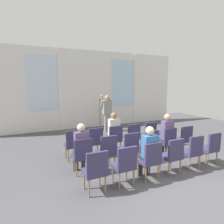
{
  "coord_description": "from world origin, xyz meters",
  "views": [
    {
      "loc": [
        -2.98,
        -3.19,
        2.28
      ],
      "look_at": [
        0.19,
        3.63,
        1.17
      ],
      "focal_mm": 30.68,
      "sensor_mm": 36.0,
      "label": 1
    }
  ],
  "objects_px": {
    "chair_r0_c0": "(73,143)",
    "chair_r2_c0": "(96,169)",
    "chair_r0_c3": "(132,135)",
    "chair_r0_c5": "(164,131)",
    "chair_r0_c1": "(95,140)",
    "chair_r1_c1": "(107,150)",
    "chair_r1_c3": "(149,143)",
    "chair_r1_c5": "(184,138)",
    "chair_r1_c4": "(167,140)",
    "chair_r2_c5": "(210,147)",
    "chair_r2_c3": "(173,154)",
    "chair_r2_c4": "(193,150)",
    "chair_r0_c4": "(149,133)",
    "audience_r1_c4": "(166,133)",
    "audience_r1_c0": "(81,145)",
    "chair_r1_c2": "(129,146)",
    "chair_r0_c2": "(114,138)",
    "chair_r1_c0": "(82,154)",
    "chair_r2_c1": "(125,163)",
    "audience_r0_c2": "(113,131)",
    "mic_stand": "(100,125)",
    "audience_r2_c2": "(148,150)",
    "chair_r2_c2": "(150,158)"
  },
  "relations": [
    {
      "from": "chair_r0_c0",
      "to": "chair_r2_c0",
      "type": "bearing_deg",
      "value": -90.0
    },
    {
      "from": "chair_r0_c3",
      "to": "audience_r0_c2",
      "type": "bearing_deg",
      "value": 173.42
    },
    {
      "from": "chair_r0_c1",
      "to": "chair_r2_c5",
      "type": "relative_size",
      "value": 1.0
    },
    {
      "from": "chair_r0_c1",
      "to": "chair_r1_c4",
      "type": "height_order",
      "value": "same"
    },
    {
      "from": "chair_r0_c5",
      "to": "audience_r2_c2",
      "type": "relative_size",
      "value": 0.72
    },
    {
      "from": "chair_r0_c0",
      "to": "chair_r0_c2",
      "type": "relative_size",
      "value": 1.0
    },
    {
      "from": "chair_r0_c0",
      "to": "chair_r0_c5",
      "type": "distance_m",
      "value": 3.43
    },
    {
      "from": "chair_r0_c2",
      "to": "chair_r0_c0",
      "type": "bearing_deg",
      "value": 180.0
    },
    {
      "from": "chair_r2_c3",
      "to": "audience_r1_c0",
      "type": "bearing_deg",
      "value": 152.71
    },
    {
      "from": "chair_r2_c1",
      "to": "chair_r0_c2",
      "type": "bearing_deg",
      "value": 70.7
    },
    {
      "from": "chair_r0_c2",
      "to": "chair_r1_c1",
      "type": "height_order",
      "value": "same"
    },
    {
      "from": "chair_r1_c0",
      "to": "chair_r1_c3",
      "type": "height_order",
      "value": "same"
    },
    {
      "from": "chair_r1_c2",
      "to": "chair_r1_c3",
      "type": "bearing_deg",
      "value": 0.0
    },
    {
      "from": "chair_r0_c4",
      "to": "chair_r0_c5",
      "type": "height_order",
      "value": "same"
    },
    {
      "from": "mic_stand",
      "to": "chair_r2_c2",
      "type": "bearing_deg",
      "value": -97.57
    },
    {
      "from": "chair_r1_c4",
      "to": "chair_r2_c5",
      "type": "height_order",
      "value": "same"
    },
    {
      "from": "chair_r1_c3",
      "to": "chair_r2_c4",
      "type": "bearing_deg",
      "value": -55.0
    },
    {
      "from": "chair_r1_c1",
      "to": "chair_r1_c5",
      "type": "relative_size",
      "value": 1.0
    },
    {
      "from": "chair_r1_c0",
      "to": "audience_r2_c2",
      "type": "xyz_separation_m",
      "value": [
        1.37,
        -0.9,
        0.19
      ]
    },
    {
      "from": "chair_r1_c1",
      "to": "chair_r1_c2",
      "type": "distance_m",
      "value": 0.69
    },
    {
      "from": "chair_r0_c0",
      "to": "chair_r0_c2",
      "type": "height_order",
      "value": "same"
    },
    {
      "from": "audience_r1_c4",
      "to": "chair_r0_c4",
      "type": "bearing_deg",
      "value": 90.0
    },
    {
      "from": "chair_r1_c3",
      "to": "chair_r1_c5",
      "type": "xyz_separation_m",
      "value": [
        1.37,
        0.0,
        0.0
      ]
    },
    {
      "from": "chair_r0_c0",
      "to": "chair_r0_c4",
      "type": "bearing_deg",
      "value": 0.0
    },
    {
      "from": "audience_r1_c0",
      "to": "chair_r2_c5",
      "type": "distance_m",
      "value": 3.6
    },
    {
      "from": "chair_r0_c5",
      "to": "chair_r2_c1",
      "type": "distance_m",
      "value": 3.37
    },
    {
      "from": "chair_r2_c3",
      "to": "chair_r2_c4",
      "type": "relative_size",
      "value": 1.0
    },
    {
      "from": "chair_r1_c3",
      "to": "audience_r2_c2",
      "type": "bearing_deg",
      "value": -127.41
    },
    {
      "from": "chair_r0_c1",
      "to": "chair_r1_c1",
      "type": "distance_m",
      "value": 0.98
    },
    {
      "from": "chair_r1_c4",
      "to": "audience_r1_c0",
      "type": "bearing_deg",
      "value": 178.28
    },
    {
      "from": "chair_r0_c4",
      "to": "chair_r2_c0",
      "type": "distance_m",
      "value": 3.37
    },
    {
      "from": "chair_r0_c2",
      "to": "chair_r0_c4",
      "type": "relative_size",
      "value": 1.0
    },
    {
      "from": "chair_r1_c1",
      "to": "chair_r2_c5",
      "type": "height_order",
      "value": "same"
    },
    {
      "from": "audience_r1_c0",
      "to": "chair_r1_c5",
      "type": "relative_size",
      "value": 1.39
    },
    {
      "from": "chair_r0_c4",
      "to": "chair_r1_c4",
      "type": "distance_m",
      "value": 0.98
    },
    {
      "from": "chair_r1_c2",
      "to": "chair_r2_c5",
      "type": "distance_m",
      "value": 2.28
    },
    {
      "from": "chair_r0_c3",
      "to": "chair_r2_c3",
      "type": "distance_m",
      "value": 1.96
    },
    {
      "from": "audience_r1_c0",
      "to": "chair_r1_c3",
      "type": "xyz_separation_m",
      "value": [
        2.06,
        -0.08,
        -0.19
      ]
    },
    {
      "from": "chair_r0_c2",
      "to": "audience_r0_c2",
      "type": "relative_size",
      "value": 0.69
    },
    {
      "from": "chair_r0_c3",
      "to": "chair_r0_c5",
      "type": "height_order",
      "value": "same"
    },
    {
      "from": "chair_r0_c1",
      "to": "chair_r2_c4",
      "type": "relative_size",
      "value": 1.0
    },
    {
      "from": "chair_r1_c4",
      "to": "mic_stand",
      "type": "bearing_deg",
      "value": 100.27
    },
    {
      "from": "chair_r1_c3",
      "to": "chair_r2_c5",
      "type": "distance_m",
      "value": 1.69
    },
    {
      "from": "chair_r0_c1",
      "to": "chair_r2_c1",
      "type": "xyz_separation_m",
      "value": [
        0.0,
        -1.96,
        0.0
      ]
    },
    {
      "from": "audience_r1_c4",
      "to": "chair_r1_c5",
      "type": "relative_size",
      "value": 1.45
    },
    {
      "from": "chair_r0_c1",
      "to": "chair_r0_c2",
      "type": "relative_size",
      "value": 1.0
    },
    {
      "from": "chair_r1_c1",
      "to": "chair_r2_c0",
      "type": "height_order",
      "value": "same"
    },
    {
      "from": "chair_r1_c0",
      "to": "chair_r2_c0",
      "type": "distance_m",
      "value": 0.98
    },
    {
      "from": "chair_r0_c4",
      "to": "audience_r1_c0",
      "type": "relative_size",
      "value": 0.72
    },
    {
      "from": "audience_r1_c0",
      "to": "chair_r0_c0",
      "type": "bearing_deg",
      "value": 90.0
    }
  ]
}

